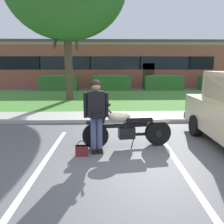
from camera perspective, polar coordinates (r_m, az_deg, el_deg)
ground_plane at (r=5.03m, az=7.28°, el=-12.52°), size 140.00×140.00×0.00m
curb_strip at (r=8.40m, az=3.51°, el=-2.10°), size 60.00×0.20×0.12m
concrete_walk at (r=9.23m, az=3.03°, el=-0.97°), size 60.00×1.50×0.08m
grass_lawn at (r=13.97m, az=1.41°, el=3.30°), size 60.00×8.15×0.06m
stall_stripe_0 at (r=5.32m, az=-16.08°, el=-11.49°), size 0.24×4.40×0.01m
stall_stripe_1 at (r=5.38m, az=15.24°, el=-11.17°), size 0.24×4.40×0.01m
motorcycle at (r=5.89m, az=4.51°, el=-3.78°), size 2.24×0.82×1.26m
rider_person at (r=5.36m, az=-3.85°, el=0.22°), size 0.57×0.33×1.70m
handbag at (r=5.42m, az=-7.34°, el=-9.04°), size 0.28×0.13×0.36m
hedge_left at (r=18.63m, az=-12.87°, el=7.03°), size 2.91×0.90×1.24m
hedge_center_left at (r=18.29m, az=-0.16°, el=7.23°), size 2.94×0.90×1.24m
hedge_center_right at (r=18.85m, az=12.42°, el=7.10°), size 2.94×0.90×1.24m
hedge_right at (r=20.23m, az=23.75°, el=6.68°), size 2.45×0.90×1.24m
brick_building at (r=25.10m, az=-4.61°, el=11.53°), size 24.98×9.99×4.05m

